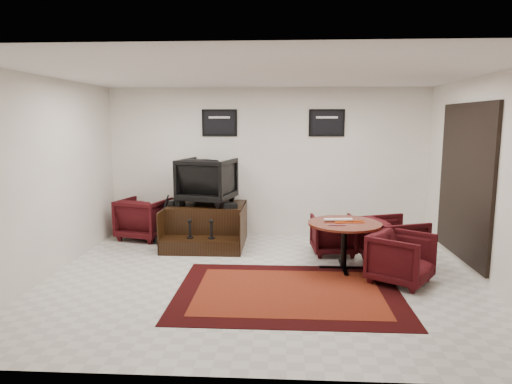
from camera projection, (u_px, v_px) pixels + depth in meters
The scene contains 16 objects.
ground at pixel (261, 279), 6.39m from camera, with size 6.00×6.00×0.00m, color silver.
room_shell at pixel (292, 151), 6.21m from camera, with size 6.02×5.02×2.81m.
area_rug at pixel (288, 292), 5.88m from camera, with size 2.89×2.16×0.01m.
shine_podium at pixel (207, 226), 8.18m from camera, with size 1.36×1.41×0.70m.
shine_chair at pixel (207, 178), 8.19m from camera, with size 0.90×0.84×0.92m, color black.
shoes_pair at pixel (177, 203), 8.08m from camera, with size 0.26×0.30×0.10m.
polish_kit at pixel (230, 206), 7.83m from camera, with size 0.24×0.16×0.08m, color black.
umbrella_black at pixel (163, 221), 8.11m from camera, with size 0.31×0.12×0.84m, color black, non-canonical shape.
umbrella_hooked at pixel (161, 218), 8.22m from camera, with size 0.34×0.13×0.91m, color black, non-canonical shape.
armchair_side at pixel (144, 216), 8.52m from camera, with size 0.82×0.77×0.84m, color black.
meeting_table at pixel (345, 228), 6.73m from camera, with size 1.08×1.08×0.71m.
table_chair_back at pixel (333, 233), 7.56m from camera, with size 0.68×0.64×0.70m, color black.
table_chair_window at pixel (394, 238), 7.01m from camera, with size 0.78×0.73×0.80m, color black.
table_chair_corner at pixel (401, 256), 6.18m from camera, with size 0.74×0.69×0.76m, color black.
paper_roll at pixel (338, 220), 6.79m from camera, with size 0.05×0.05×0.42m, color silver.
table_clutter at pixel (348, 222), 6.70m from camera, with size 0.57×0.37×0.01m.
Camera 1 is at (0.27, -6.12, 2.20)m, focal length 32.00 mm.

